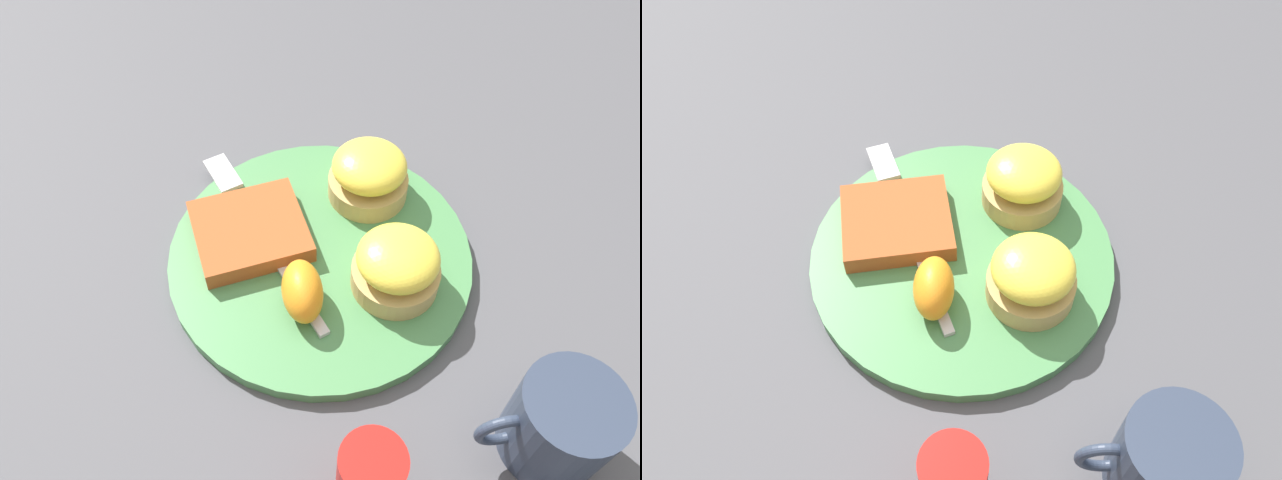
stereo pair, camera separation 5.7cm
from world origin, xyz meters
TOP-DOWN VIEW (x-y plane):
  - ground_plane at (0.00, 0.00)m, footprint 1.10×1.10m
  - plate at (0.00, 0.00)m, footprint 0.29×0.29m
  - sandwich_benedict_left at (-0.06, 0.04)m, footprint 0.08×0.08m
  - sandwich_benedict_right at (-0.06, -0.07)m, footprint 0.08×0.08m
  - hashbrown_patty at (0.06, -0.03)m, footprint 0.12×0.11m
  - orange_wedge at (0.02, 0.05)m, footprint 0.04×0.06m
  - fork at (0.06, -0.04)m, footprint 0.10×0.23m
  - cup at (-0.15, 0.20)m, footprint 0.11×0.08m

SIDE VIEW (x-z plane):
  - ground_plane at x=0.00m, z-range 0.00..0.00m
  - plate at x=0.00m, z-range 0.00..0.01m
  - fork at x=0.06m, z-range 0.01..0.02m
  - hashbrown_patty at x=0.06m, z-range 0.01..0.03m
  - orange_wedge at x=0.02m, z-range 0.01..0.06m
  - sandwich_benedict_left at x=-0.06m, z-range 0.01..0.07m
  - sandwich_benedict_right at x=-0.06m, z-range 0.01..0.07m
  - cup at x=-0.15m, z-range 0.00..0.08m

